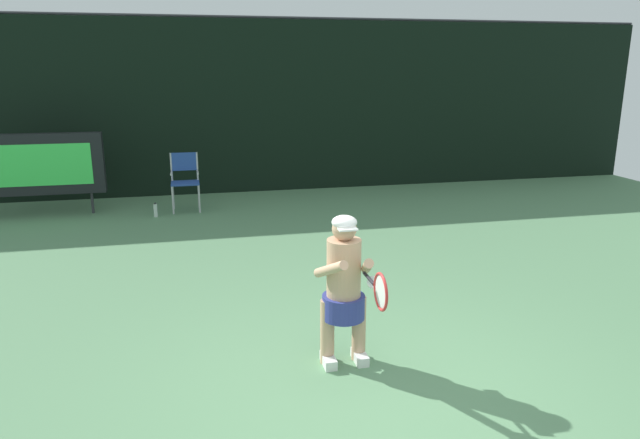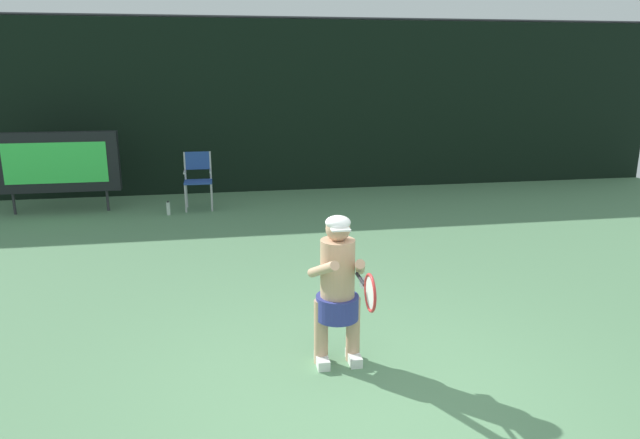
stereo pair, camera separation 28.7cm
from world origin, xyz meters
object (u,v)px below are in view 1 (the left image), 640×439
scoreboard (40,164)px  umpire_chair (185,178)px  tennis_racket (380,291)px  water_bottle (156,210)px  tennis_player (344,286)px

scoreboard → umpire_chair: scoreboard is taller
scoreboard → tennis_racket: bearing=-60.2°
umpire_chair → water_bottle: (-0.55, -0.42, -0.50)m
umpire_chair → water_bottle: size_ratio=4.08×
scoreboard → umpire_chair: bearing=-3.0°
scoreboard → tennis_player: size_ratio=1.57×
scoreboard → tennis_racket: size_ratio=3.65×
tennis_player → tennis_racket: (0.12, -0.62, 0.19)m
tennis_racket → tennis_player: bearing=109.2°
scoreboard → water_bottle: scoreboard is taller
scoreboard → water_bottle: bearing=-15.6°
water_bottle → tennis_player: (1.95, -5.91, 0.62)m
scoreboard → tennis_racket: (4.05, -7.09, -0.01)m
water_bottle → tennis_racket: size_ratio=0.44×
water_bottle → tennis_racket: 6.90m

